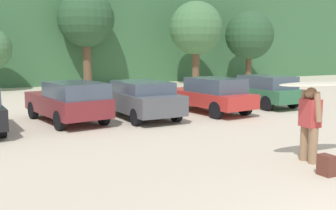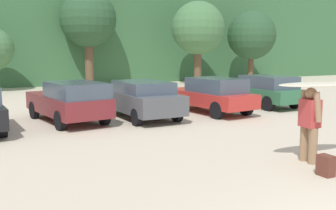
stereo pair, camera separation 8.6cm
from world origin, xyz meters
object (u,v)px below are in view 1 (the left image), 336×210
at_px(parked_car_maroon, 69,101).
at_px(parked_car_red, 210,94).
at_px(surfboard_cream, 319,84).
at_px(parked_car_dark_gray, 140,98).
at_px(person_adult, 310,120).
at_px(backpack_dropped, 326,165).
at_px(parked_car_forest_green, 260,90).

height_order(parked_car_maroon, parked_car_red, parked_car_maroon).
xyz_separation_m(parked_car_red, surfboard_cream, (-1.86, -7.46, 1.08)).
bearing_deg(parked_car_red, parked_car_dark_gray, 81.15).
bearing_deg(surfboard_cream, person_adult, -22.51).
relative_size(parked_car_dark_gray, surfboard_cream, 1.99).
distance_m(parked_car_maroon, backpack_dropped, 9.38).
xyz_separation_m(parked_car_maroon, parked_car_red, (5.89, -0.39, -0.02)).
bearing_deg(parked_car_maroon, backpack_dropped, -167.32).
relative_size(parked_car_red, backpack_dropped, 10.11).
relative_size(parked_car_forest_green, backpack_dropped, 10.71).
xyz_separation_m(parked_car_forest_green, surfboard_cream, (-5.15, -8.19, 1.10)).
bearing_deg(person_adult, backpack_dropped, 69.68).
height_order(parked_car_dark_gray, person_adult, person_adult).
xyz_separation_m(parked_car_dark_gray, parked_car_red, (3.16, -0.12, 0.01)).
height_order(parked_car_forest_green, backpack_dropped, parked_car_forest_green).
relative_size(parked_car_maroon, person_adult, 2.52).
distance_m(parked_car_dark_gray, surfboard_cream, 7.77).
xyz_separation_m(parked_car_maroon, parked_car_dark_gray, (2.73, -0.26, -0.03)).
height_order(person_adult, backpack_dropped, person_adult).
xyz_separation_m(parked_car_dark_gray, surfboard_cream, (1.31, -7.58, 1.09)).
distance_m(parked_car_maroon, parked_car_red, 5.90).
bearing_deg(parked_car_dark_gray, parked_car_maroon, 82.51).
bearing_deg(backpack_dropped, parked_car_red, 73.60).
bearing_deg(parked_car_red, surfboard_cream, 159.38).
bearing_deg(parked_car_dark_gray, person_adult, -173.11).
bearing_deg(parked_car_dark_gray, parked_car_forest_green, -86.58).
relative_size(parked_car_forest_green, person_adult, 2.69).
bearing_deg(surfboard_cream, parked_car_forest_green, -115.26).
distance_m(parked_car_red, parked_car_forest_green, 3.37).
bearing_deg(backpack_dropped, person_adult, 64.28).
xyz_separation_m(parked_car_maroon, parked_car_forest_green, (9.18, 0.34, -0.04)).
bearing_deg(person_adult, parked_car_red, -99.74).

